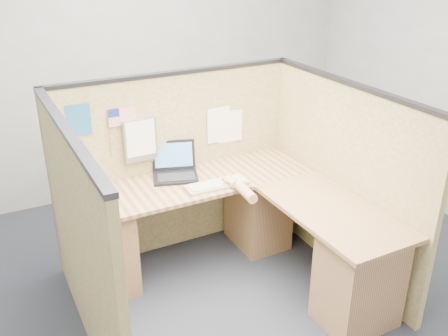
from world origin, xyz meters
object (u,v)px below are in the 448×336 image
l_desk (238,236)px  laptop (172,168)px  mouse (230,183)px  keyboard (217,184)px

l_desk → laptop: (-0.29, 0.57, 0.40)m
l_desk → mouse: bearing=80.8°
laptop → keyboard: laptop is taller
keyboard → mouse: 0.10m
l_desk → mouse: 0.41m
laptop → mouse: size_ratio=3.79×
l_desk → keyboard: keyboard is taller
l_desk → laptop: size_ratio=4.54×
keyboard → laptop: bearing=124.4°
mouse → laptop: bearing=130.3°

